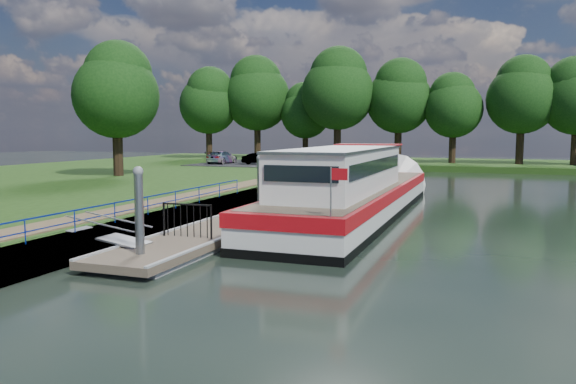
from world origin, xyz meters
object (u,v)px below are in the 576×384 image
(pontoon, at_px, (294,205))
(car_c, at_px, (222,157))
(car_b, at_px, (259,159))
(car_d, at_px, (295,157))
(barge, at_px, (357,192))
(car_a, at_px, (297,159))

(pontoon, height_order, car_c, car_c)
(car_b, distance_m, car_c, 4.01)
(car_b, relative_size, car_d, 0.70)
(pontoon, distance_m, car_d, 27.72)
(barge, xyz_separation_m, car_c, (-19.32, 24.28, 0.36))
(barge, xyz_separation_m, car_d, (-12.63, 27.32, 0.40))
(car_d, bearing_deg, car_c, -139.26)
(car_a, relative_size, car_d, 0.83)
(car_b, bearing_deg, car_c, 70.68)
(barge, distance_m, car_c, 31.03)
(pontoon, height_order, barge, barge)
(pontoon, xyz_separation_m, car_a, (-7.34, 21.82, 1.31))
(car_b, height_order, car_c, car_c)
(car_c, xyz_separation_m, car_d, (6.69, 3.04, 0.04))
(car_a, bearing_deg, car_d, 123.27)
(car_c, distance_m, car_d, 7.35)
(car_d, bearing_deg, car_a, -52.37)
(car_a, xyz_separation_m, car_b, (-4.38, 1.23, -0.12))
(car_a, distance_m, car_c, 8.49)
(barge, bearing_deg, car_b, 122.32)
(barge, bearing_deg, car_c, 128.52)
(pontoon, xyz_separation_m, car_b, (-11.72, 23.06, 1.19))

